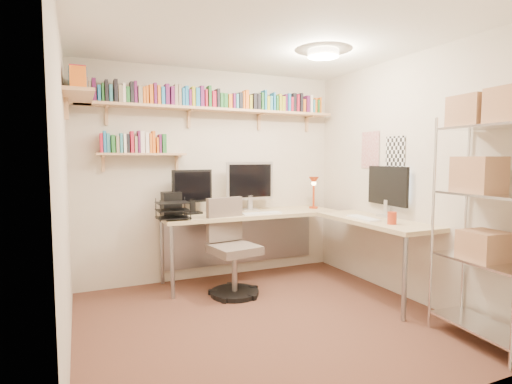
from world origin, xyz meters
TOP-DOWN VIEW (x-y plane):
  - ground at (0.00, 0.00)m, footprint 3.20×3.20m
  - room_shell at (0.00, 0.00)m, footprint 3.24×3.04m
  - wall_shelves at (-0.44, 1.30)m, footprint 3.12×1.09m
  - corner_desk at (0.50, 0.91)m, footprint 2.51×2.07m
  - office_chair at (-0.03, 0.80)m, footprint 0.55×0.55m
  - wire_rack at (1.36, -1.07)m, footprint 0.45×0.80m

SIDE VIEW (x-z plane):
  - ground at x=0.00m, z-range 0.00..0.00m
  - office_chair at x=-0.03m, z-range -0.08..0.95m
  - corner_desk at x=0.50m, z-range 0.10..1.51m
  - wire_rack at x=1.36m, z-range 0.37..2.33m
  - room_shell at x=0.00m, z-range 0.29..2.81m
  - wall_shelves at x=-0.44m, z-range 1.62..2.42m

